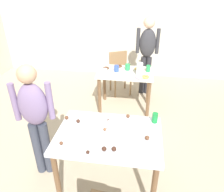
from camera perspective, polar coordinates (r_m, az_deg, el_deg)
The scene contains 32 objects.
ground_plane at distance 3.09m, azimuth -2.09°, elevation -17.87°, with size 6.40×6.40×0.00m, color tan.
wall_back at distance 5.36m, azimuth 4.11°, elevation 18.89°, with size 6.40×0.10×2.60m, color beige.
dining_table_near at distance 2.46m, azimuth -0.87°, elevation -11.81°, with size 1.14×0.79×0.75m.
dining_table_far at distance 3.95m, azimuth 3.52°, elevation 4.66°, with size 0.99×0.63×0.75m.
chair_far_table at distance 4.62m, azimuth 1.96°, elevation 6.80°, with size 0.53×0.53×0.87m.
person_girl_near at distance 2.61m, azimuth -19.58°, elevation -4.58°, with size 0.45×0.26×1.48m.
person_adult_far at distance 4.45m, azimuth 9.22°, elevation 11.93°, with size 0.45×0.22×1.59m.
mixing_bowl at distance 2.45m, azimuth 0.92°, elevation -7.79°, with size 0.20×0.20×0.07m, color white.
soda_can at distance 2.58m, azimuth 11.21°, elevation -5.65°, with size 0.07×0.07×0.12m, color #198438.
fork_near at distance 2.25m, azimuth 6.03°, elevation -13.13°, with size 0.17×0.02×0.01m, color silver.
cup_near_0 at distance 2.46m, azimuth -11.11°, elevation -7.99°, with size 0.08×0.08×0.09m, color white.
cake_ball_0 at distance 2.17m, azimuth -6.38°, elevation -14.45°, with size 0.04×0.04×0.04m, color #3D2319.
cake_ball_1 at distance 2.57m, azimuth -8.89°, elevation -6.52°, with size 0.05×0.05×0.05m, color #3D2319.
cake_ball_2 at distance 2.33m, azimuth 9.23°, elevation -10.80°, with size 0.05×0.05×0.05m, color brown.
cake_ball_3 at distance 2.18m, azimuth -2.08°, elevation -13.70°, with size 0.05×0.05×0.05m, color #3D2319.
cake_ball_4 at distance 2.18m, azimuth 0.52°, elevation -13.73°, with size 0.05×0.05×0.05m, color #3D2319.
cake_ball_5 at distance 2.65m, azimuth -11.84°, elevation -5.60°, with size 0.05×0.05×0.05m, color brown.
cake_ball_6 at distance 2.55m, azimuth -0.81°, elevation -6.49°, with size 0.05×0.05×0.05m, color #3D2319.
cake_ball_7 at distance 2.31m, azimuth -13.21°, elevation -11.97°, with size 0.04×0.04×0.04m, color brown.
cake_ball_8 at distance 2.58m, azimuth 1.58°, elevation -6.14°, with size 0.04×0.04×0.04m, color #3D2319.
cake_ball_9 at distance 2.43m, azimuth -1.91°, elevation -8.73°, with size 0.04×0.04×0.04m, color brown.
cake_ball_10 at distance 2.63m, azimuth 4.22°, elevation -5.29°, with size 0.04×0.04×0.04m, color brown.
pitcher_far at distance 3.73m, azimuth 7.24°, elevation 7.00°, with size 0.11×0.11×0.23m, color white.
cup_far_0 at distance 3.95m, azimuth 4.12°, elevation 7.59°, with size 0.09×0.09×0.11m, color green.
cup_far_1 at distance 3.92m, azimuth 9.50°, elevation 7.15°, with size 0.07×0.07×0.12m, color green.
cup_far_2 at distance 3.88m, azimuth 1.18°, elevation 7.24°, with size 0.09×0.09×0.12m, color #3351B2.
cup_far_3 at distance 3.78m, azimuth -1.77°, elevation 6.50°, with size 0.07×0.07×0.10m, color white.
donut_far_0 at distance 4.10m, azimuth 1.96°, elevation 7.86°, with size 0.10×0.10×0.03m, color brown.
donut_far_1 at distance 3.65m, azimuth 7.11°, elevation 4.85°, with size 0.12×0.12×0.04m, color pink.
donut_far_2 at distance 4.01m, azimuth -1.55°, elevation 7.35°, with size 0.11×0.11×0.03m, color brown.
donut_far_3 at distance 3.68m, azimuth 8.79°, elevation 4.99°, with size 0.12×0.12×0.04m, color gold.
donut_far_4 at distance 4.01m, azimuth 6.67°, elevation 7.19°, with size 0.11×0.11×0.03m, color gold.
Camera 1 is at (0.41, -2.06, 2.26)m, focal length 34.78 mm.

